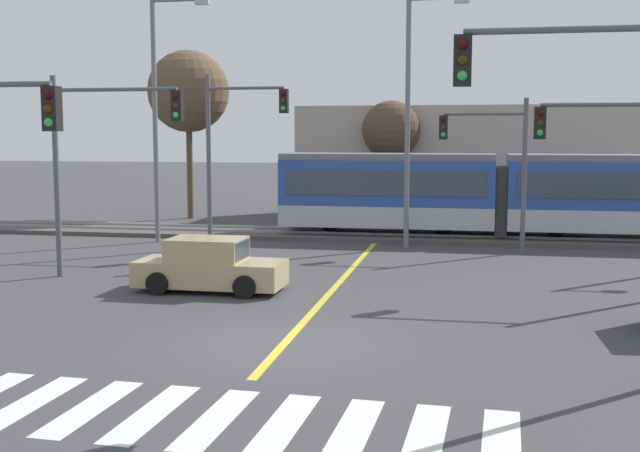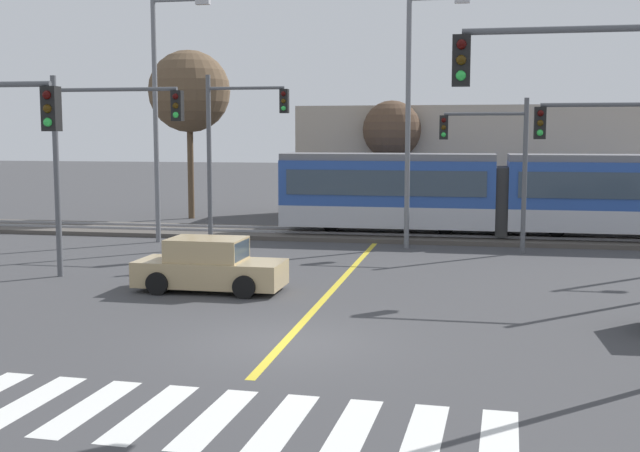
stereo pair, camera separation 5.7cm
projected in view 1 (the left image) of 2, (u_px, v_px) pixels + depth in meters
The scene contains 25 objects.
ground_plane at pixel (285, 343), 17.20m from camera, with size 200.00×200.00×0.00m, color #3D3D3F.
track_bed at pixel (380, 235), 34.56m from camera, with size 120.00×4.00×0.18m, color #4C4742.
rail_near at pixel (378, 234), 33.84m from camera, with size 120.00×0.08×0.10m, color #939399.
rail_far at pixel (382, 230), 35.25m from camera, with size 120.00×0.08×0.10m, color #939399.
light_rail_tram at pixel (501, 192), 33.39m from camera, with size 18.50×2.64×3.43m.
crosswalk_stripe_1 at pixel (31, 402), 13.42m from camera, with size 0.56×2.80×0.01m, color silver.
crosswalk_stripe_2 at pixel (90, 408), 13.17m from camera, with size 0.56×2.80×0.01m, color silver.
crosswalk_stripe_3 at pixel (152, 413), 12.92m from camera, with size 0.56×2.80×0.01m, color silver.
crosswalk_stripe_4 at pixel (217, 418), 12.67m from camera, with size 0.56×2.80×0.01m, color silver.
crosswalk_stripe_5 at pixel (283, 424), 12.42m from camera, with size 0.56×2.80×0.01m, color silver.
crosswalk_stripe_6 at pixel (353, 430), 12.17m from camera, with size 0.56×2.80×0.01m, color silver.
crosswalk_stripe_7 at pixel (426, 436), 11.92m from camera, with size 0.56×2.80×0.01m, color silver.
crosswalk_stripe_8 at pixel (501, 443), 11.67m from camera, with size 0.56×2.80×0.01m, color silver.
lane_centre_line at pixel (336, 286), 23.62m from camera, with size 0.20×18.45×0.01m, color gold.
sedan_crossing at pixel (210, 267), 22.83m from camera, with size 4.22×1.95×1.52m.
traffic_light_far_left at pixel (233, 137), 30.69m from camera, with size 3.25×0.38×6.69m.
traffic_light_near_right at pixel (596, 138), 13.94m from camera, with size 3.75×0.38×6.75m.
traffic_light_mid_right at pixel (633, 158), 22.11m from camera, with size 4.25×0.38×5.70m.
traffic_light_far_right at pixel (495, 153), 29.83m from camera, with size 3.25×0.38×5.77m.
traffic_light_mid_left at pixel (98, 144), 24.44m from camera, with size 4.25×0.38×6.23m.
street_lamp_west at pixel (160, 105), 32.40m from camera, with size 2.48×0.28×9.92m.
street_lamp_centre at pixel (413, 107), 30.69m from camera, with size 2.35×0.28×9.70m.
bare_tree_far_west at pixel (188, 92), 41.43m from camera, with size 4.23×4.23×8.73m.
bare_tree_west at pixel (391, 131), 38.83m from camera, with size 2.84×2.84×6.04m.
building_backdrop_far at pixel (472, 163), 41.67m from camera, with size 17.60×6.00×5.82m, color tan.
Camera 1 is at (3.91, -16.35, 4.50)m, focal length 45.00 mm.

